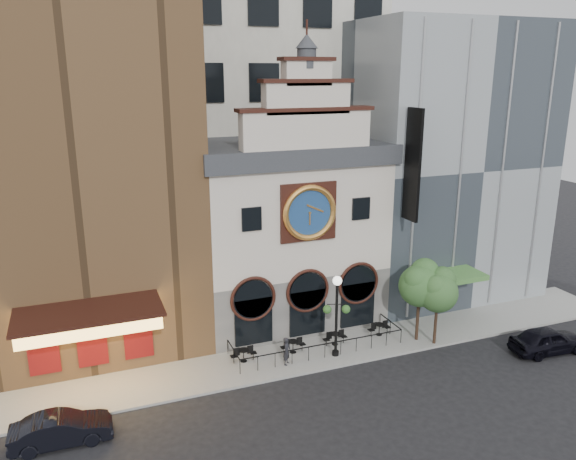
# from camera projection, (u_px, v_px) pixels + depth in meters

# --- Properties ---
(ground) EXTENTS (120.00, 120.00, 0.00)m
(ground) POSITION_uv_depth(u_px,v_px,m) (333.00, 369.00, 32.72)
(ground) COLOR black
(ground) RESTS_ON ground
(sidewalk) EXTENTS (44.00, 5.00, 0.15)m
(sidewalk) POSITION_uv_depth(u_px,v_px,m) (316.00, 349.00, 34.95)
(sidewalk) COLOR gray
(sidewalk) RESTS_ON ground
(clock_building) EXTENTS (12.60, 8.78, 18.65)m
(clock_building) POSITION_uv_depth(u_px,v_px,m) (285.00, 226.00, 37.92)
(clock_building) COLOR #605E5B
(clock_building) RESTS_ON ground
(theater_building) EXTENTS (14.00, 15.60, 25.00)m
(theater_building) POSITION_uv_depth(u_px,v_px,m) (71.00, 143.00, 33.70)
(theater_building) COLOR brown
(theater_building) RESTS_ON ground
(retail_building) EXTENTS (14.00, 14.40, 20.00)m
(retail_building) POSITION_uv_depth(u_px,v_px,m) (432.00, 160.00, 43.44)
(retail_building) COLOR gray
(retail_building) RESTS_ON ground
(office_tower) EXTENTS (20.00, 16.00, 40.00)m
(office_tower) POSITION_uv_depth(u_px,v_px,m) (231.00, 29.00, 45.21)
(office_tower) COLOR beige
(office_tower) RESTS_ON ground
(cafe_railing) EXTENTS (10.60, 2.60, 0.90)m
(cafe_railing) POSITION_uv_depth(u_px,v_px,m) (316.00, 341.00, 34.80)
(cafe_railing) COLOR black
(cafe_railing) RESTS_ON sidewalk
(bistro_0) EXTENTS (1.58, 0.68, 0.90)m
(bistro_0) POSITION_uv_depth(u_px,v_px,m) (244.00, 354.00, 33.19)
(bistro_0) COLOR black
(bistro_0) RESTS_ON sidewalk
(bistro_1) EXTENTS (1.58, 0.68, 0.90)m
(bistro_1) POSITION_uv_depth(u_px,v_px,m) (293.00, 346.00, 34.25)
(bistro_1) COLOR black
(bistro_1) RESTS_ON sidewalk
(bistro_2) EXTENTS (1.58, 0.68, 0.90)m
(bistro_2) POSITION_uv_depth(u_px,v_px,m) (335.00, 338.00, 35.24)
(bistro_2) COLOR black
(bistro_2) RESTS_ON sidewalk
(bistro_3) EXTENTS (1.58, 0.68, 0.90)m
(bistro_3) POSITION_uv_depth(u_px,v_px,m) (379.00, 328.00, 36.54)
(bistro_3) COLOR black
(bistro_3) RESTS_ON sidewalk
(car_right) EXTENTS (4.93, 2.30, 1.63)m
(car_right) POSITION_uv_depth(u_px,v_px,m) (548.00, 340.00, 34.51)
(car_right) COLOR black
(car_right) RESTS_ON ground
(car_left) EXTENTS (4.57, 1.66, 1.50)m
(car_left) POSITION_uv_depth(u_px,v_px,m) (61.00, 429.00, 26.00)
(car_left) COLOR black
(car_left) RESTS_ON ground
(pedestrian) EXTENTS (0.71, 0.73, 1.69)m
(pedestrian) POSITION_uv_depth(u_px,v_px,m) (287.00, 351.00, 32.78)
(pedestrian) COLOR black
(pedestrian) RESTS_ON sidewalk
(lamppost) EXTENTS (1.57, 0.90, 5.10)m
(lamppost) POSITION_uv_depth(u_px,v_px,m) (337.00, 307.00, 33.19)
(lamppost) COLOR black
(lamppost) RESTS_ON sidewalk
(tree_left) EXTENTS (2.57, 2.48, 4.95)m
(tree_left) POSITION_uv_depth(u_px,v_px,m) (438.00, 289.00, 34.62)
(tree_left) COLOR #382619
(tree_left) RESTS_ON sidewalk
(tree_right) EXTENTS (2.76, 2.66, 5.31)m
(tree_right) POSITION_uv_depth(u_px,v_px,m) (420.00, 282.00, 35.05)
(tree_right) COLOR #382619
(tree_right) RESTS_ON sidewalk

